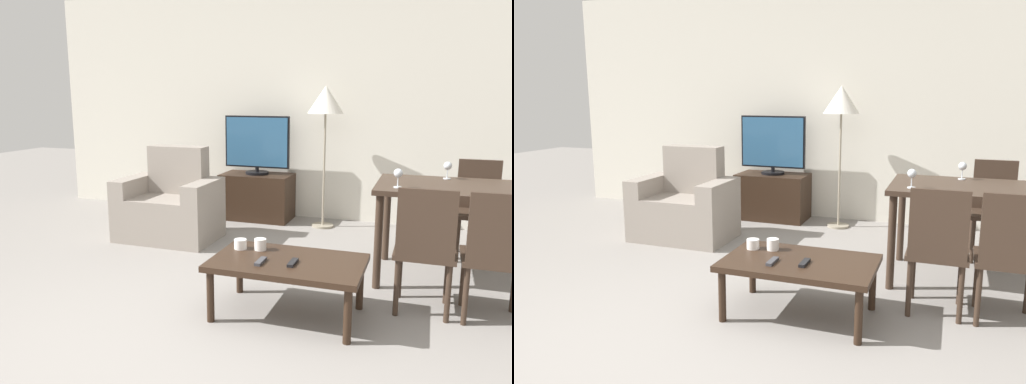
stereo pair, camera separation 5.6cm
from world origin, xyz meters
The scene contains 17 objects.
ground_plane centered at (0.00, 0.00, 0.00)m, with size 18.00×18.00×0.00m, color gray.
wall_back centered at (0.00, 3.71, 1.35)m, with size 6.95×0.06×2.70m.
armchair centered at (-1.21, 2.32, 0.33)m, with size 0.98×0.67×0.94m.
tv_stand centered at (-0.64, 3.40, 0.27)m, with size 0.82×0.48×0.54m.
tv centered at (-0.64, 3.40, 0.89)m, with size 0.78×0.27×0.68m.
coffee_table centered at (0.44, 0.95, 0.35)m, with size 1.00×0.63×0.39m.
dining_table centered at (1.51, 2.00, 0.68)m, with size 1.23×0.84×0.78m.
dining_chair_near centered at (1.30, 1.27, 0.49)m, with size 0.40×0.40×0.88m.
dining_chair_far centered at (1.73, 2.73, 0.49)m, with size 0.40×0.40×0.88m.
dining_chair_near_right centered at (1.73, 1.27, 0.49)m, with size 0.40×0.40×0.88m.
floor_lamp centered at (0.19, 3.29, 1.36)m, with size 0.39×0.39×1.56m.
remote_primary centered at (0.50, 0.88, 0.40)m, with size 0.04×0.15×0.02m.
remote_secondary centered at (0.29, 0.83, 0.40)m, with size 0.04×0.15×0.02m.
cup_white_near centered at (0.06, 1.07, 0.43)m, with size 0.09×0.09×0.07m.
cup_colored_far centered at (0.20, 1.09, 0.43)m, with size 0.08×0.08×0.08m.
wine_glass_left centered at (1.07, 1.75, 0.88)m, with size 0.07×0.07×0.15m.
wine_glass_center centered at (1.43, 2.29, 0.88)m, with size 0.07×0.07×0.15m.
Camera 2 is at (1.35, -2.08, 1.48)m, focal length 35.00 mm.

